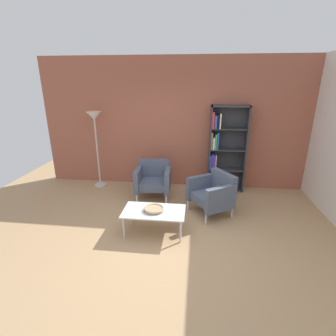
% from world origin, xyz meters
% --- Properties ---
extents(ground_plane, '(8.32, 8.32, 0.00)m').
position_xyz_m(ground_plane, '(0.00, 0.00, 0.00)').
color(ground_plane, tan).
extents(brick_back_panel, '(6.40, 0.12, 2.90)m').
position_xyz_m(brick_back_panel, '(0.00, 2.46, 1.45)').
color(brick_back_panel, '#9E5642').
rests_on(brick_back_panel, ground_plane).
extents(bookshelf_tall, '(0.80, 0.30, 1.90)m').
position_xyz_m(bookshelf_tall, '(0.96, 2.25, 0.95)').
color(bookshelf_tall, '#333338').
rests_on(bookshelf_tall, ground_plane).
extents(coffee_table_low, '(1.00, 0.56, 0.40)m').
position_xyz_m(coffee_table_low, '(-0.28, 0.30, 0.37)').
color(coffee_table_low, silver).
rests_on(coffee_table_low, ground_plane).
extents(decorative_bowl, '(0.32, 0.32, 0.05)m').
position_xyz_m(decorative_bowl, '(-0.28, 0.30, 0.43)').
color(decorative_bowl, tan).
rests_on(decorative_bowl, coffee_table_low).
extents(armchair_corner_red, '(0.93, 0.94, 0.78)m').
position_xyz_m(armchair_corner_red, '(0.71, 1.08, 0.41)').
color(armchair_corner_red, '#4C566B').
rests_on(armchair_corner_red, ground_plane).
extents(armchair_spare_guest, '(0.75, 0.69, 0.78)m').
position_xyz_m(armchair_spare_guest, '(-0.52, 1.64, 0.41)').
color(armchair_spare_guest, '#4C566B').
rests_on(armchair_spare_guest, ground_plane).
extents(floor_lamp_torchiere, '(0.32, 0.32, 1.74)m').
position_xyz_m(floor_lamp_torchiere, '(-1.90, 2.12, 1.45)').
color(floor_lamp_torchiere, silver).
rests_on(floor_lamp_torchiere, ground_plane).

